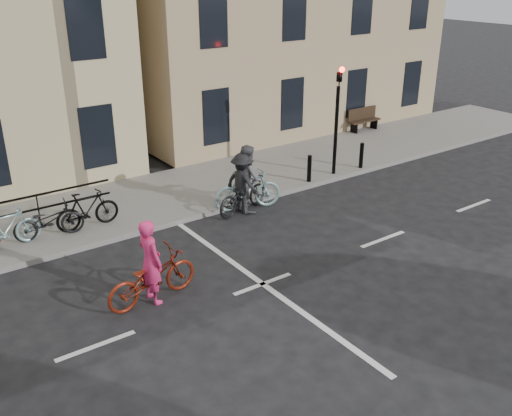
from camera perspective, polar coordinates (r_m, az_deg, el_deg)
ground at (r=13.29m, az=0.67°, el=-7.62°), size 120.00×120.00×0.00m
sidewalk at (r=16.85m, az=-23.02°, el=-2.30°), size 46.00×4.00×0.15m
traffic_light at (r=19.23m, az=8.15°, el=9.92°), size 0.18×0.30×3.90m
bollard_east at (r=18.91m, az=5.35°, el=3.96°), size 0.14×0.14×0.90m
bollard_west at (r=20.48m, az=10.49°, el=5.20°), size 0.14×0.14×0.90m
bench at (r=25.28m, az=10.67°, el=8.81°), size 1.60×0.41×0.97m
cyclist_pink at (r=12.57m, az=-10.41°, el=-6.47°), size 2.24×0.98×1.93m
cyclist_grey at (r=16.89m, az=-0.84°, el=2.42°), size 2.15×1.14×2.00m
cyclist_dark at (r=16.78m, az=-1.36°, el=1.91°), size 2.14×1.31×1.81m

